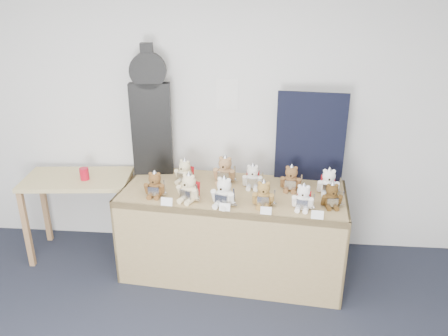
# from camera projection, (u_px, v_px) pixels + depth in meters

# --- Properties ---
(room_shell) EXTENTS (6.00, 6.00, 6.00)m
(room_shell) POSITION_uv_depth(u_px,v_px,m) (227.00, 95.00, 4.15)
(room_shell) COLOR silver
(room_shell) RESTS_ON floor
(display_table) EXTENTS (2.08, 1.03, 0.83)m
(display_table) POSITION_uv_depth(u_px,v_px,m) (231.00, 212.00, 3.91)
(display_table) COLOR olive
(display_table) RESTS_ON floor
(side_table) EXTENTS (1.05, 0.65, 0.83)m
(side_table) POSITION_uv_depth(u_px,v_px,m) (78.00, 189.00, 4.25)
(side_table) COLOR tan
(side_table) RESTS_ON floor
(guitar_case) EXTENTS (0.39, 0.16, 1.24)m
(guitar_case) POSITION_uv_depth(u_px,v_px,m) (151.00, 113.00, 4.09)
(guitar_case) COLOR black
(guitar_case) RESTS_ON display_table
(navy_board) EXTENTS (0.63, 0.09, 0.84)m
(navy_board) POSITION_uv_depth(u_px,v_px,m) (310.00, 137.00, 4.00)
(navy_board) COLOR black
(navy_board) RESTS_ON display_table
(red_cup) EXTENTS (0.09, 0.09, 0.11)m
(red_cup) POSITION_uv_depth(u_px,v_px,m) (84.00, 174.00, 4.14)
(red_cup) COLOR #B20B21
(red_cup) RESTS_ON side_table
(teddy_front_far_left) EXTENTS (0.21, 0.17, 0.25)m
(teddy_front_far_left) POSITION_uv_depth(u_px,v_px,m) (155.00, 185.00, 3.78)
(teddy_front_far_left) COLOR brown
(teddy_front_far_left) RESTS_ON display_table
(teddy_front_left) EXTENTS (0.22, 0.22, 0.28)m
(teddy_front_left) POSITION_uv_depth(u_px,v_px,m) (189.00, 189.00, 3.70)
(teddy_front_left) COLOR beige
(teddy_front_left) RESTS_ON display_table
(teddy_front_centre) EXTENTS (0.23, 0.22, 0.29)m
(teddy_front_centre) POSITION_uv_depth(u_px,v_px,m) (224.00, 193.00, 3.61)
(teddy_front_centre) COLOR white
(teddy_front_centre) RESTS_ON display_table
(teddy_front_right) EXTENTS (0.20, 0.17, 0.25)m
(teddy_front_right) POSITION_uv_depth(u_px,v_px,m) (263.00, 195.00, 3.61)
(teddy_front_right) COLOR olive
(teddy_front_right) RESTS_ON display_table
(teddy_front_far_right) EXTENTS (0.20, 0.18, 0.25)m
(teddy_front_far_right) POSITION_uv_depth(u_px,v_px,m) (303.00, 198.00, 3.56)
(teddy_front_far_right) COLOR white
(teddy_front_far_right) RESTS_ON display_table
(teddy_front_end) EXTENTS (0.19, 0.16, 0.24)m
(teddy_front_end) POSITION_uv_depth(u_px,v_px,m) (332.00, 196.00, 3.59)
(teddy_front_end) COLOR #50371B
(teddy_front_end) RESTS_ON display_table
(teddy_back_left) EXTENTS (0.20, 0.20, 0.25)m
(teddy_back_left) POSITION_uv_depth(u_px,v_px,m) (185.00, 172.00, 4.06)
(teddy_back_left) COLOR beige
(teddy_back_left) RESTS_ON display_table
(teddy_back_centre_left) EXTENTS (0.24, 0.21, 0.29)m
(teddy_back_centre_left) POSITION_uv_depth(u_px,v_px,m) (225.00, 171.00, 4.05)
(teddy_back_centre_left) COLOR #AB8055
(teddy_back_centre_left) RESTS_ON display_table
(teddy_back_centre_right) EXTENTS (0.20, 0.17, 0.25)m
(teddy_back_centre_right) POSITION_uv_depth(u_px,v_px,m) (253.00, 177.00, 3.95)
(teddy_back_centre_right) COLOR silver
(teddy_back_centre_right) RESTS_ON display_table
(teddy_back_right) EXTENTS (0.21, 0.18, 0.26)m
(teddy_back_right) POSITION_uv_depth(u_px,v_px,m) (291.00, 179.00, 3.90)
(teddy_back_right) COLOR brown
(teddy_back_right) RESTS_ON display_table
(teddy_back_end) EXTENTS (0.22, 0.19, 0.27)m
(teddy_back_end) POSITION_uv_depth(u_px,v_px,m) (328.00, 183.00, 3.82)
(teddy_back_end) COLOR white
(teddy_back_end) RESTS_ON display_table
(entry_card_a) EXTENTS (0.10, 0.03, 0.07)m
(entry_card_a) POSITION_uv_depth(u_px,v_px,m) (167.00, 202.00, 3.63)
(entry_card_a) COLOR white
(entry_card_a) RESTS_ON display_table
(entry_card_b) EXTENTS (0.09, 0.03, 0.06)m
(entry_card_b) POSITION_uv_depth(u_px,v_px,m) (225.00, 207.00, 3.54)
(entry_card_b) COLOR white
(entry_card_b) RESTS_ON display_table
(entry_card_c) EXTENTS (0.09, 0.03, 0.06)m
(entry_card_c) POSITION_uv_depth(u_px,v_px,m) (266.00, 211.00, 3.49)
(entry_card_c) COLOR white
(entry_card_c) RESTS_ON display_table
(entry_card_d) EXTENTS (0.10, 0.03, 0.07)m
(entry_card_d) POSITION_uv_depth(u_px,v_px,m) (317.00, 215.00, 3.42)
(entry_card_d) COLOR white
(entry_card_d) RESTS_ON display_table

